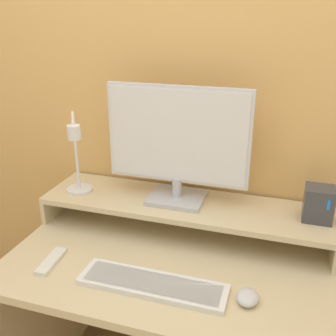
{
  "coord_description": "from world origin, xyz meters",
  "views": [
    {
      "loc": [
        0.35,
        -0.77,
        1.55
      ],
      "look_at": [
        -0.01,
        0.39,
        1.06
      ],
      "focal_mm": 42.0,
      "sensor_mm": 36.0,
      "label": 1
    }
  ],
  "objects_px": {
    "desk_lamp": "(77,161)",
    "mouse": "(247,297)",
    "keyboard": "(151,284)",
    "monitor": "(177,143)",
    "remote_control": "(51,261)",
    "router_dock": "(318,204)"
  },
  "relations": [
    {
      "from": "monitor",
      "to": "desk_lamp",
      "type": "height_order",
      "value": "monitor"
    },
    {
      "from": "monitor",
      "to": "remote_control",
      "type": "xyz_separation_m",
      "value": [
        -0.34,
        -0.37,
        -0.35
      ]
    },
    {
      "from": "monitor",
      "to": "mouse",
      "type": "xyz_separation_m",
      "value": [
        0.33,
        -0.37,
        -0.34
      ]
    },
    {
      "from": "monitor",
      "to": "mouse",
      "type": "relative_size",
      "value": 6.56
    },
    {
      "from": "desk_lamp",
      "to": "mouse",
      "type": "height_order",
      "value": "desk_lamp"
    },
    {
      "from": "router_dock",
      "to": "remote_control",
      "type": "distance_m",
      "value": 0.96
    },
    {
      "from": "desk_lamp",
      "to": "remote_control",
      "type": "distance_m",
      "value": 0.39
    },
    {
      "from": "router_dock",
      "to": "remote_control",
      "type": "height_order",
      "value": "router_dock"
    },
    {
      "from": "keyboard",
      "to": "mouse",
      "type": "xyz_separation_m",
      "value": [
        0.3,
        0.02,
        0.01
      ]
    },
    {
      "from": "desk_lamp",
      "to": "mouse",
      "type": "xyz_separation_m",
      "value": [
        0.7,
        -0.27,
        -0.26
      ]
    },
    {
      "from": "monitor",
      "to": "remote_control",
      "type": "height_order",
      "value": "monitor"
    },
    {
      "from": "keyboard",
      "to": "desk_lamp",
      "type": "bearing_deg",
      "value": 144.53
    },
    {
      "from": "monitor",
      "to": "desk_lamp",
      "type": "relative_size",
      "value": 1.61
    },
    {
      "from": "router_dock",
      "to": "mouse",
      "type": "relative_size",
      "value": 1.51
    },
    {
      "from": "mouse",
      "to": "remote_control",
      "type": "distance_m",
      "value": 0.67
    },
    {
      "from": "keyboard",
      "to": "remote_control",
      "type": "bearing_deg",
      "value": 178.0
    },
    {
      "from": "desk_lamp",
      "to": "router_dock",
      "type": "distance_m",
      "value": 0.91
    },
    {
      "from": "monitor",
      "to": "remote_control",
      "type": "distance_m",
      "value": 0.62
    },
    {
      "from": "desk_lamp",
      "to": "keyboard",
      "type": "bearing_deg",
      "value": -35.47
    },
    {
      "from": "monitor",
      "to": "desk_lamp",
      "type": "distance_m",
      "value": 0.39
    },
    {
      "from": "router_dock",
      "to": "monitor",
      "type": "bearing_deg",
      "value": -179.94
    },
    {
      "from": "keyboard",
      "to": "monitor",
      "type": "bearing_deg",
      "value": 94.42
    }
  ]
}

